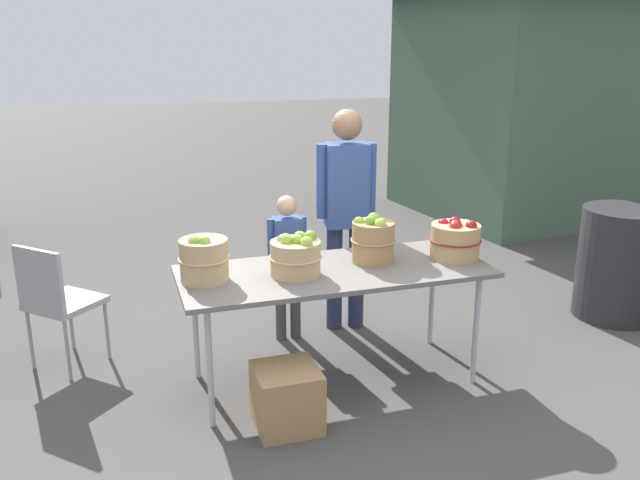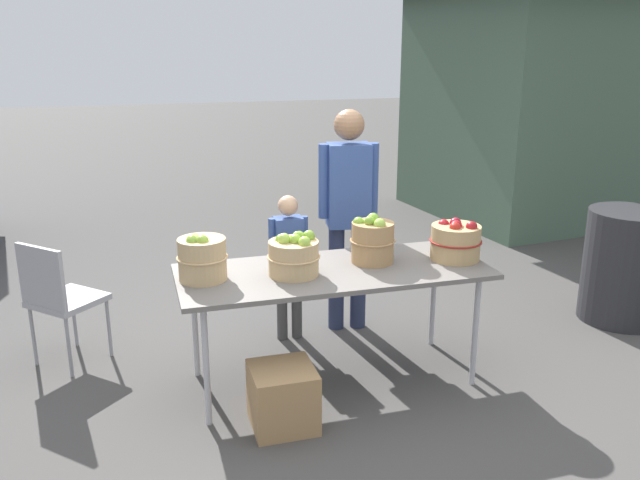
# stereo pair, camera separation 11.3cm
# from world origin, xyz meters

# --- Properties ---
(ground_plane) EXTENTS (40.00, 40.00, 0.00)m
(ground_plane) POSITION_xyz_m (0.00, 0.00, 0.00)
(ground_plane) COLOR #474442
(market_table) EXTENTS (1.90, 0.76, 0.75)m
(market_table) POSITION_xyz_m (0.00, 0.00, 0.71)
(market_table) COLOR slate
(market_table) RESTS_ON ground
(apple_basket_green_0) EXTENTS (0.30, 0.30, 0.29)m
(apple_basket_green_0) POSITION_xyz_m (-0.79, 0.04, 0.89)
(apple_basket_green_0) COLOR tan
(apple_basket_green_0) RESTS_ON market_table
(apple_basket_green_1) EXTENTS (0.32, 0.32, 0.26)m
(apple_basket_green_1) POSITION_xyz_m (-0.26, -0.03, 0.87)
(apple_basket_green_1) COLOR tan
(apple_basket_green_1) RESTS_ON market_table
(apple_basket_green_2) EXTENTS (0.29, 0.29, 0.31)m
(apple_basket_green_2) POSITION_xyz_m (0.27, 0.07, 0.89)
(apple_basket_green_2) COLOR #A87F51
(apple_basket_green_2) RESTS_ON market_table
(apple_basket_red_0) EXTENTS (0.33, 0.33, 0.27)m
(apple_basket_red_0) POSITION_xyz_m (0.80, -0.03, 0.87)
(apple_basket_red_0) COLOR tan
(apple_basket_red_0) RESTS_ON market_table
(vendor_adult) EXTENTS (0.43, 0.26, 1.64)m
(vendor_adult) POSITION_xyz_m (0.34, 0.75, 0.96)
(vendor_adult) COLOR #262D4C
(vendor_adult) RESTS_ON ground
(child_customer) EXTENTS (0.28, 0.14, 1.07)m
(child_customer) POSITION_xyz_m (-0.12, 0.69, 0.63)
(child_customer) COLOR #3F3F3F
(child_customer) RESTS_ON ground
(food_kiosk) EXTENTS (3.82, 3.30, 2.74)m
(food_kiosk) POSITION_xyz_m (3.96, 3.56, 1.38)
(food_kiosk) COLOR #47604C
(food_kiosk) RESTS_ON ground
(folding_chair) EXTENTS (0.57, 0.57, 0.86)m
(folding_chair) POSITION_xyz_m (-1.66, 0.69, 0.51)
(folding_chair) COLOR #99999E
(folding_chair) RESTS_ON ground
(trash_barrel) EXTENTS (0.62, 0.62, 0.87)m
(trash_barrel) POSITION_xyz_m (2.44, 0.31, 0.43)
(trash_barrel) COLOR #262628
(trash_barrel) RESTS_ON ground
(produce_crate) EXTENTS (0.35, 0.35, 0.35)m
(produce_crate) POSITION_xyz_m (-0.43, -0.43, 0.18)
(produce_crate) COLOR #A87F51
(produce_crate) RESTS_ON ground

